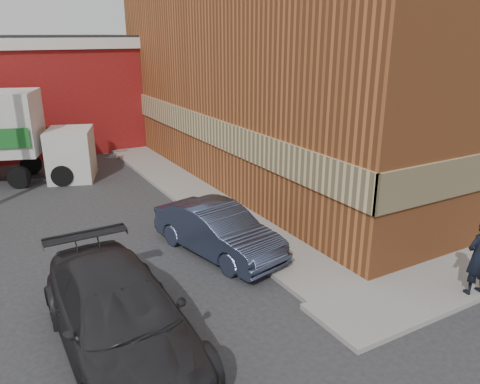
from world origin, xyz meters
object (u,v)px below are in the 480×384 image
brick_building (347,58)px  suv_b (120,316)px  sedan (218,230)px  man (479,257)px

brick_building → suv_b: size_ratio=3.42×
sedan → man: bearing=-63.6°
man → suv_b: 7.75m
brick_building → man: size_ratio=10.19×
suv_b → sedan: bearing=38.8°
man → brick_building: bearing=-107.5°
brick_building → suv_b: (-12.76, -8.50, -3.91)m
man → suv_b: man is taller
sedan → suv_b: size_ratio=0.77×
brick_building → suv_b: brick_building is taller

